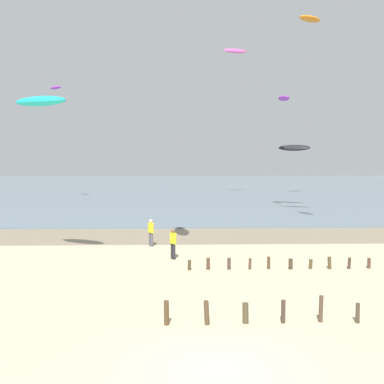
{
  "coord_description": "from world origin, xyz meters",
  "views": [
    {
      "loc": [
        -1.15,
        -13.41,
        6.17
      ],
      "look_at": [
        -0.41,
        10.98,
        4.01
      ],
      "focal_mm": 46.75,
      "sensor_mm": 36.0,
      "label": 1
    }
  ],
  "objects_px": {
    "person_by_waterline": "(151,232)",
    "kite_aloft_1": "(56,88)",
    "person_mid_beach": "(173,243)",
    "kite_aloft_0": "(310,19)",
    "kite_aloft_5": "(284,98)",
    "kite_aloft_7": "(40,101)",
    "kite_aloft_6": "(235,51)",
    "kite_aloft_2": "(294,148)"
  },
  "relations": [
    {
      "from": "person_by_waterline",
      "to": "kite_aloft_1",
      "type": "bearing_deg",
      "value": 114.85
    },
    {
      "from": "person_mid_beach",
      "to": "kite_aloft_0",
      "type": "relative_size",
      "value": 0.54
    },
    {
      "from": "person_by_waterline",
      "to": "kite_aloft_5",
      "type": "xyz_separation_m",
      "value": [
        11.71,
        16.28,
        9.89
      ]
    },
    {
      "from": "kite_aloft_0",
      "to": "kite_aloft_7",
      "type": "bearing_deg",
      "value": -161.82
    },
    {
      "from": "person_mid_beach",
      "to": "person_by_waterline",
      "type": "height_order",
      "value": "same"
    },
    {
      "from": "person_by_waterline",
      "to": "kite_aloft_0",
      "type": "height_order",
      "value": "kite_aloft_0"
    },
    {
      "from": "kite_aloft_1",
      "to": "kite_aloft_6",
      "type": "relative_size",
      "value": 0.78
    },
    {
      "from": "kite_aloft_7",
      "to": "kite_aloft_5",
      "type": "bearing_deg",
      "value": 79.02
    },
    {
      "from": "person_by_waterline",
      "to": "kite_aloft_5",
      "type": "bearing_deg",
      "value": 54.26
    },
    {
      "from": "kite_aloft_2",
      "to": "person_by_waterline",
      "type": "bearing_deg",
      "value": -92.63
    },
    {
      "from": "kite_aloft_0",
      "to": "kite_aloft_6",
      "type": "bearing_deg",
      "value": 116.97
    },
    {
      "from": "kite_aloft_1",
      "to": "kite_aloft_2",
      "type": "bearing_deg",
      "value": 39.21
    },
    {
      "from": "kite_aloft_2",
      "to": "kite_aloft_5",
      "type": "relative_size",
      "value": 1.27
    },
    {
      "from": "kite_aloft_6",
      "to": "kite_aloft_7",
      "type": "distance_m",
      "value": 36.43
    },
    {
      "from": "kite_aloft_5",
      "to": "kite_aloft_7",
      "type": "height_order",
      "value": "kite_aloft_5"
    },
    {
      "from": "kite_aloft_2",
      "to": "kite_aloft_0",
      "type": "bearing_deg",
      "value": 92.06
    },
    {
      "from": "person_by_waterline",
      "to": "kite_aloft_5",
      "type": "relative_size",
      "value": 0.65
    },
    {
      "from": "kite_aloft_0",
      "to": "kite_aloft_5",
      "type": "relative_size",
      "value": 1.19
    },
    {
      "from": "kite_aloft_0",
      "to": "kite_aloft_2",
      "type": "distance_m",
      "value": 14.71
    },
    {
      "from": "kite_aloft_6",
      "to": "kite_aloft_0",
      "type": "bearing_deg",
      "value": 136.31
    },
    {
      "from": "person_by_waterline",
      "to": "kite_aloft_2",
      "type": "relative_size",
      "value": 0.51
    },
    {
      "from": "kite_aloft_2",
      "to": "kite_aloft_7",
      "type": "bearing_deg",
      "value": -96.14
    },
    {
      "from": "person_by_waterline",
      "to": "kite_aloft_1",
      "type": "relative_size",
      "value": 0.76
    },
    {
      "from": "kite_aloft_1",
      "to": "kite_aloft_2",
      "type": "relative_size",
      "value": 0.67
    },
    {
      "from": "person_mid_beach",
      "to": "kite_aloft_5",
      "type": "height_order",
      "value": "kite_aloft_5"
    },
    {
      "from": "person_by_waterline",
      "to": "kite_aloft_1",
      "type": "xyz_separation_m",
      "value": [
        -11.71,
        25.29,
        11.87
      ]
    },
    {
      "from": "kite_aloft_6",
      "to": "kite_aloft_2",
      "type": "bearing_deg",
      "value": 106.29
    },
    {
      "from": "kite_aloft_1",
      "to": "kite_aloft_5",
      "type": "distance_m",
      "value": 25.18
    },
    {
      "from": "kite_aloft_1",
      "to": "kite_aloft_6",
      "type": "height_order",
      "value": "kite_aloft_6"
    },
    {
      "from": "person_mid_beach",
      "to": "kite_aloft_7",
      "type": "xyz_separation_m",
      "value": [
        -6.85,
        -0.93,
        7.66
      ]
    },
    {
      "from": "kite_aloft_0",
      "to": "kite_aloft_1",
      "type": "bearing_deg",
      "value": 142.31
    },
    {
      "from": "person_by_waterline",
      "to": "kite_aloft_7",
      "type": "bearing_deg",
      "value": -140.06
    },
    {
      "from": "kite_aloft_6",
      "to": "kite_aloft_5",
      "type": "bearing_deg",
      "value": 90.36
    },
    {
      "from": "kite_aloft_2",
      "to": "kite_aloft_5",
      "type": "xyz_separation_m",
      "value": [
        -1.86,
        -3.33,
        4.64
      ]
    },
    {
      "from": "kite_aloft_6",
      "to": "person_by_waterline",
      "type": "bearing_deg",
      "value": 57.84
    },
    {
      "from": "person_by_waterline",
      "to": "kite_aloft_0",
      "type": "bearing_deg",
      "value": 56.1
    },
    {
      "from": "kite_aloft_0",
      "to": "kite_aloft_2",
      "type": "relative_size",
      "value": 0.94
    },
    {
      "from": "kite_aloft_0",
      "to": "kite_aloft_1",
      "type": "relative_size",
      "value": 1.41
    },
    {
      "from": "kite_aloft_0",
      "to": "kite_aloft_2",
      "type": "bearing_deg",
      "value": -154.75
    },
    {
      "from": "person_by_waterline",
      "to": "kite_aloft_7",
      "type": "height_order",
      "value": "kite_aloft_7"
    },
    {
      "from": "kite_aloft_1",
      "to": "person_mid_beach",
      "type": "bearing_deg",
      "value": -13.71
    },
    {
      "from": "kite_aloft_1",
      "to": "person_by_waterline",
      "type": "bearing_deg",
      "value": -13.27
    }
  ]
}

